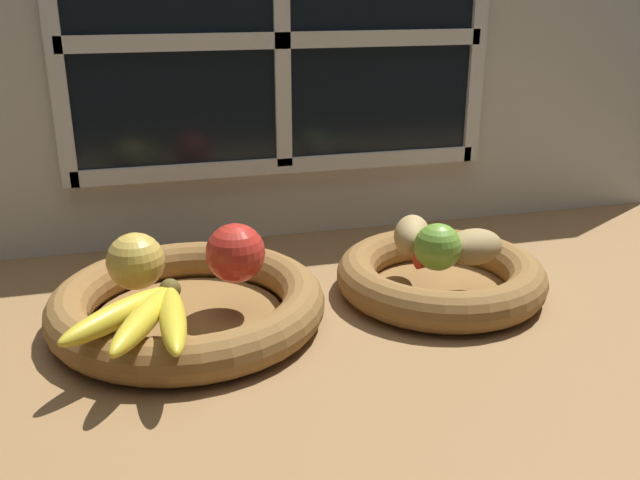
% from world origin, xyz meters
% --- Properties ---
extents(ground_plane, '(1.40, 0.90, 0.03)m').
position_xyz_m(ground_plane, '(0.00, 0.00, -0.01)').
color(ground_plane, olive).
extents(back_wall, '(1.40, 0.05, 0.55)m').
position_xyz_m(back_wall, '(0.00, 0.30, 0.28)').
color(back_wall, silver).
rests_on(back_wall, ground_plane).
extents(fruit_bowl_left, '(0.33, 0.33, 0.05)m').
position_xyz_m(fruit_bowl_left, '(-0.18, 0.01, 0.02)').
color(fruit_bowl_left, brown).
rests_on(fruit_bowl_left, ground_plane).
extents(fruit_bowl_right, '(0.28, 0.28, 0.05)m').
position_xyz_m(fruit_bowl_right, '(0.15, 0.01, 0.02)').
color(fruit_bowl_right, brown).
rests_on(fruit_bowl_right, ground_plane).
extents(apple_golden_left, '(0.07, 0.07, 0.07)m').
position_xyz_m(apple_golden_left, '(-0.24, 0.01, 0.09)').
color(apple_golden_left, gold).
rests_on(apple_golden_left, fruit_bowl_left).
extents(apple_red_right, '(0.07, 0.07, 0.07)m').
position_xyz_m(apple_red_right, '(-0.12, -0.00, 0.09)').
color(apple_red_right, red).
rests_on(apple_red_right, fruit_bowl_left).
extents(banana_bunch_front, '(0.13, 0.16, 0.03)m').
position_xyz_m(banana_bunch_front, '(-0.23, -0.10, 0.07)').
color(banana_bunch_front, gold).
rests_on(banana_bunch_front, fruit_bowl_left).
extents(potato_small, '(0.09, 0.07, 0.05)m').
position_xyz_m(potato_small, '(0.18, -0.02, 0.07)').
color(potato_small, '#A38451').
rests_on(potato_small, fruit_bowl_right).
extents(potato_oblong, '(0.08, 0.10, 0.05)m').
position_xyz_m(potato_oblong, '(0.12, 0.03, 0.08)').
color(potato_oblong, tan).
rests_on(potato_oblong, fruit_bowl_right).
extents(lime_near, '(0.06, 0.06, 0.06)m').
position_xyz_m(lime_near, '(0.13, -0.03, 0.08)').
color(lime_near, '#6B9E33').
rests_on(lime_near, fruit_bowl_right).
extents(chili_pepper, '(0.13, 0.03, 0.02)m').
position_xyz_m(chili_pepper, '(0.17, -0.02, 0.06)').
color(chili_pepper, red).
rests_on(chili_pepper, fruit_bowl_right).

